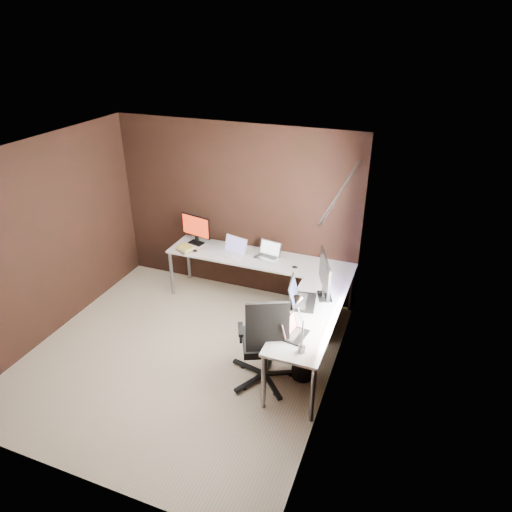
{
  "coord_description": "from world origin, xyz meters",
  "views": [
    {
      "loc": [
        2.44,
        -3.79,
        3.69
      ],
      "look_at": [
        0.64,
        0.95,
        1.05
      ],
      "focal_mm": 32.0,
      "sensor_mm": 36.0,
      "label": 1
    }
  ],
  "objects_px": {
    "drawer_pedestal": "(318,310)",
    "wastebasket": "(303,365)",
    "office_chair": "(265,356)",
    "laptop_black_big": "(299,298)",
    "desk_lamp": "(299,317)",
    "book_stack": "(185,249)",
    "laptop_silver": "(268,254)",
    "monitor_left": "(196,228)",
    "laptop_white": "(233,251)",
    "monitor_right": "(325,275)",
    "laptop_black_small": "(293,332)"
  },
  "relations": [
    {
      "from": "laptop_silver",
      "to": "desk_lamp",
      "type": "bearing_deg",
      "value": -50.94
    },
    {
      "from": "monitor_right",
      "to": "office_chair",
      "type": "height_order",
      "value": "monitor_right"
    },
    {
      "from": "monitor_left",
      "to": "monitor_right",
      "type": "bearing_deg",
      "value": -7.96
    },
    {
      "from": "laptop_black_big",
      "to": "laptop_black_small",
      "type": "bearing_deg",
      "value": -178.44
    },
    {
      "from": "laptop_black_small",
      "to": "desk_lamp",
      "type": "bearing_deg",
      "value": -141.53
    },
    {
      "from": "monitor_left",
      "to": "laptop_silver",
      "type": "xyz_separation_m",
      "value": [
        1.14,
        -0.05,
        -0.2
      ]
    },
    {
      "from": "laptop_black_big",
      "to": "laptop_black_small",
      "type": "distance_m",
      "value": 0.65
    },
    {
      "from": "monitor_right",
      "to": "desk_lamp",
      "type": "xyz_separation_m",
      "value": [
        -0.03,
        -1.0,
        0.07
      ]
    },
    {
      "from": "laptop_white",
      "to": "laptop_black_small",
      "type": "xyz_separation_m",
      "value": [
        1.33,
        -1.48,
        -0.01
      ]
    },
    {
      "from": "drawer_pedestal",
      "to": "book_stack",
      "type": "bearing_deg",
      "value": 175.6
    },
    {
      "from": "drawer_pedestal",
      "to": "laptop_black_big",
      "type": "xyz_separation_m",
      "value": [
        -0.12,
        -0.54,
        0.49
      ]
    },
    {
      "from": "laptop_white",
      "to": "laptop_silver",
      "type": "xyz_separation_m",
      "value": [
        0.49,
        0.1,
        -0.0
      ]
    },
    {
      "from": "monitor_left",
      "to": "wastebasket",
      "type": "height_order",
      "value": "monitor_left"
    },
    {
      "from": "laptop_white",
      "to": "office_chair",
      "type": "relative_size",
      "value": 0.36
    },
    {
      "from": "drawer_pedestal",
      "to": "office_chair",
      "type": "bearing_deg",
      "value": -105.23
    },
    {
      "from": "laptop_silver",
      "to": "laptop_black_small",
      "type": "distance_m",
      "value": 1.79
    },
    {
      "from": "monitor_right",
      "to": "office_chair",
      "type": "distance_m",
      "value": 1.16
    },
    {
      "from": "monitor_right",
      "to": "office_chair",
      "type": "relative_size",
      "value": 0.53
    },
    {
      "from": "drawer_pedestal",
      "to": "laptop_black_big",
      "type": "bearing_deg",
      "value": -102.47
    },
    {
      "from": "desk_lamp",
      "to": "laptop_black_small",
      "type": "bearing_deg",
      "value": 124.79
    },
    {
      "from": "desk_lamp",
      "to": "office_chair",
      "type": "height_order",
      "value": "desk_lamp"
    },
    {
      "from": "monitor_left",
      "to": "wastebasket",
      "type": "xyz_separation_m",
      "value": [
        2.05,
        -1.4,
        -0.83
      ]
    },
    {
      "from": "laptop_black_big",
      "to": "wastebasket",
      "type": "relative_size",
      "value": 1.56
    },
    {
      "from": "drawer_pedestal",
      "to": "laptop_silver",
      "type": "bearing_deg",
      "value": 154.22
    },
    {
      "from": "book_stack",
      "to": "office_chair",
      "type": "bearing_deg",
      "value": -37.71
    },
    {
      "from": "monitor_left",
      "to": "laptop_black_small",
      "type": "bearing_deg",
      "value": -26.9
    },
    {
      "from": "wastebasket",
      "to": "drawer_pedestal",
      "type": "bearing_deg",
      "value": 94.25
    },
    {
      "from": "drawer_pedestal",
      "to": "laptop_silver",
      "type": "xyz_separation_m",
      "value": [
        -0.84,
        0.41,
        0.48
      ]
    },
    {
      "from": "laptop_silver",
      "to": "laptop_black_big",
      "type": "bearing_deg",
      "value": -41.83
    },
    {
      "from": "laptop_white",
      "to": "office_chair",
      "type": "bearing_deg",
      "value": -41.37
    },
    {
      "from": "monitor_left",
      "to": "desk_lamp",
      "type": "height_order",
      "value": "desk_lamp"
    },
    {
      "from": "monitor_left",
      "to": "laptop_white",
      "type": "distance_m",
      "value": 0.7
    },
    {
      "from": "office_chair",
      "to": "wastebasket",
      "type": "height_order",
      "value": "office_chair"
    },
    {
      "from": "laptop_black_big",
      "to": "wastebasket",
      "type": "distance_m",
      "value": 0.78
    },
    {
      "from": "monitor_right",
      "to": "wastebasket",
      "type": "xyz_separation_m",
      "value": [
        -0.05,
        -0.61,
        -0.88
      ]
    },
    {
      "from": "book_stack",
      "to": "office_chair",
      "type": "distance_m",
      "value": 2.19
    },
    {
      "from": "laptop_black_big",
      "to": "office_chair",
      "type": "distance_m",
      "value": 0.79
    },
    {
      "from": "laptop_black_big",
      "to": "drawer_pedestal",
      "type": "bearing_deg",
      "value": -21.45
    },
    {
      "from": "office_chair",
      "to": "drawer_pedestal",
      "type": "bearing_deg",
      "value": 49.81
    },
    {
      "from": "book_stack",
      "to": "laptop_silver",
      "type": "bearing_deg",
      "value": 12.04
    },
    {
      "from": "drawer_pedestal",
      "to": "office_chair",
      "type": "relative_size",
      "value": 0.52
    },
    {
      "from": "monitor_left",
      "to": "desk_lamp",
      "type": "bearing_deg",
      "value": -28.28
    },
    {
      "from": "desk_lamp",
      "to": "laptop_white",
      "type": "bearing_deg",
      "value": 135.86
    },
    {
      "from": "laptop_silver",
      "to": "monitor_left",
      "type": "bearing_deg",
      "value": -171.36
    },
    {
      "from": "monitor_left",
      "to": "office_chair",
      "type": "bearing_deg",
      "value": -31.45
    },
    {
      "from": "monitor_left",
      "to": "drawer_pedestal",
      "type": "bearing_deg",
      "value": -0.3
    },
    {
      "from": "drawer_pedestal",
      "to": "wastebasket",
      "type": "bearing_deg",
      "value": -85.75
    },
    {
      "from": "desk_lamp",
      "to": "monitor_left",
      "type": "bearing_deg",
      "value": 144.23
    },
    {
      "from": "laptop_black_small",
      "to": "laptop_black_big",
      "type": "bearing_deg",
      "value": 19.3
    },
    {
      "from": "laptop_silver",
      "to": "office_chair",
      "type": "bearing_deg",
      "value": -60.44
    }
  ]
}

